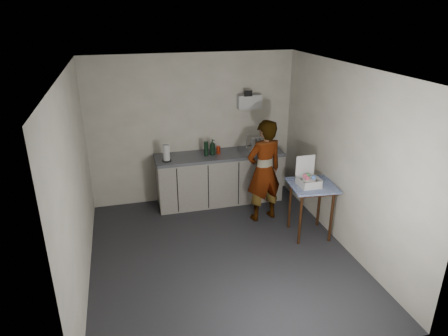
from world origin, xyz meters
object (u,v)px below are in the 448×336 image
object	(u,v)px
kitchen_counter	(219,179)
side_table	(312,191)
bakery_box	(308,179)
soap_bottle	(212,147)
dish_rack	(257,146)
soda_can	(218,150)
paper_towel	(166,153)
standing_man	(264,171)
dark_bottle	(206,149)

from	to	relation	value
kitchen_counter	side_table	distance (m)	1.83
side_table	bakery_box	distance (m)	0.22
soap_bottle	dish_rack	bearing A→B (deg)	3.67
soda_can	paper_towel	distance (m)	0.92
dish_rack	kitchen_counter	bearing A→B (deg)	-176.09
kitchen_counter	side_table	xyz separation A→B (m)	(1.05, -1.47, 0.31)
standing_man	soda_can	distance (m)	0.99
soap_bottle	soda_can	distance (m)	0.13
standing_man	soap_bottle	world-z (taller)	standing_man
dark_bottle	bakery_box	size ratio (longest dim) A/B	0.60
kitchen_counter	standing_man	xyz separation A→B (m)	(0.53, -0.80, 0.42)
side_table	dark_bottle	distance (m)	1.96
bakery_box	soap_bottle	bearing A→B (deg)	126.16
standing_man	kitchen_counter	bearing A→B (deg)	-67.42
kitchen_counter	bakery_box	xyz separation A→B (m)	(0.97, -1.48, 0.51)
bakery_box	kitchen_counter	bearing A→B (deg)	122.84
dish_rack	paper_towel	bearing A→B (deg)	-174.52
soap_bottle	paper_towel	xyz separation A→B (m)	(-0.81, -0.10, -0.00)
kitchen_counter	soap_bottle	distance (m)	0.63
soda_can	dish_rack	world-z (taller)	dish_rack
side_table	bakery_box	world-z (taller)	bakery_box
paper_towel	bakery_box	size ratio (longest dim) A/B	0.67
soda_can	paper_towel	world-z (taller)	paper_towel
kitchen_counter	dish_rack	size ratio (longest dim) A/B	5.86
standing_man	dish_rack	size ratio (longest dim) A/B	4.44
kitchen_counter	soda_can	bearing A→B (deg)	142.19
standing_man	side_table	bearing A→B (deg)	116.67
soap_bottle	bakery_box	xyz separation A→B (m)	(1.10, -1.47, -0.11)
soap_bottle	soda_can	bearing A→B (deg)	8.92
paper_towel	bakery_box	world-z (taller)	bakery_box
side_table	soda_can	world-z (taller)	soda_can
side_table	standing_man	size ratio (longest dim) A/B	0.50
kitchen_counter	soda_can	xyz separation A→B (m)	(-0.02, 0.01, 0.55)
standing_man	soda_can	size ratio (longest dim) A/B	12.64
side_table	soap_bottle	size ratio (longest dim) A/B	3.10
side_table	soda_can	xyz separation A→B (m)	(-1.07, 1.48, 0.24)
paper_towel	kitchen_counter	bearing A→B (deg)	6.69
side_table	soda_can	distance (m)	1.84
soda_can	bakery_box	xyz separation A→B (m)	(0.99, -1.49, -0.04)
soap_bottle	bakery_box	distance (m)	1.84
standing_man	soda_can	xyz separation A→B (m)	(-0.55, 0.81, 0.13)
dish_rack	bakery_box	size ratio (longest dim) A/B	0.91
standing_man	bakery_box	world-z (taller)	standing_man
kitchen_counter	paper_towel	distance (m)	1.12
dark_bottle	soap_bottle	bearing A→B (deg)	11.88
standing_man	paper_towel	world-z (taller)	standing_man
standing_man	dark_bottle	distance (m)	1.11
kitchen_counter	bakery_box	bearing A→B (deg)	-56.68
soap_bottle	paper_towel	world-z (taller)	paper_towel
dish_rack	bakery_box	bearing A→B (deg)	-80.54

